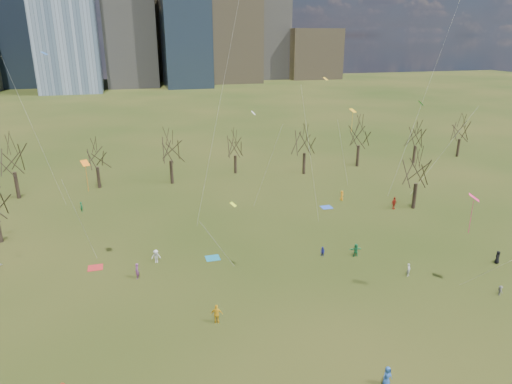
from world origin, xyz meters
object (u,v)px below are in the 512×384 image
object	(u,v)px
person_0	(387,376)
blanket_crimson	(95,268)
blanket_teal	(213,258)
blanket_navy	(326,207)
person_1	(409,270)
person_4	(217,314)

from	to	relation	value
person_0	blanket_crimson	bearing A→B (deg)	124.23
blanket_teal	blanket_navy	distance (m)	22.55
person_1	person_0	bearing A→B (deg)	-166.44
blanket_teal	person_4	distance (m)	12.59
person_0	person_1	world-z (taller)	person_0
person_4	person_1	bearing A→B (deg)	-155.48
person_1	person_4	world-z (taller)	person_4
blanket_teal	person_4	xyz separation A→B (m)	(-2.01, -12.39, 0.90)
person_0	blanket_teal	bearing A→B (deg)	103.24
blanket_navy	person_4	size ratio (longest dim) A/B	0.88
blanket_teal	blanket_crimson	bearing A→B (deg)	174.09
blanket_teal	person_4	bearing A→B (deg)	-99.22
blanket_teal	blanket_crimson	distance (m)	12.94
blanket_navy	person_1	xyz separation A→B (m)	(-0.21, -21.21, 0.70)
blanket_navy	blanket_crimson	xyz separation A→B (m)	(-32.31, -10.09, 0.00)
blanket_crimson	person_1	world-z (taller)	person_1
blanket_crimson	person_1	bearing A→B (deg)	-19.11
blanket_crimson	person_4	xyz separation A→B (m)	(10.86, -13.73, 0.90)
blanket_crimson	person_1	distance (m)	33.99
person_0	person_1	xyz separation A→B (m)	(10.85, 13.55, -0.07)
person_0	person_4	bearing A→B (deg)	127.00
blanket_teal	blanket_navy	xyz separation A→B (m)	(19.44, 11.42, 0.00)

